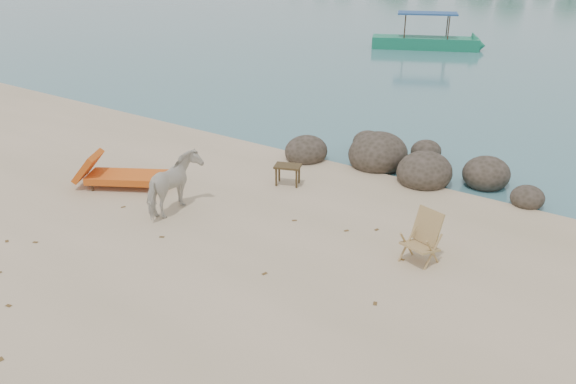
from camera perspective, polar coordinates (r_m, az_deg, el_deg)
name	(u,v)px	position (r m, az deg, el deg)	size (l,w,h in m)	color
boulders	(399,162)	(14.10, 11.20, 3.02)	(6.29, 2.92, 1.10)	#302920
cow	(174,186)	(11.70, -11.49, 0.58)	(0.65, 1.42, 1.20)	silver
side_table	(288,176)	(12.91, -0.03, 1.61)	(0.59, 0.38, 0.48)	#362715
lounge_chair	(127,174)	(13.29, -15.99, 1.78)	(2.25, 0.79, 0.68)	#D35118
deck_chair	(420,241)	(10.00, 13.31, -4.85)	(0.57, 0.63, 0.90)	tan
boat_near	(427,19)	(31.41, 13.94, 16.73)	(6.14, 1.38, 2.99)	#177855
dead_leaves	(189,257)	(10.28, -10.00, -6.50)	(6.72, 6.37, 0.00)	brown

